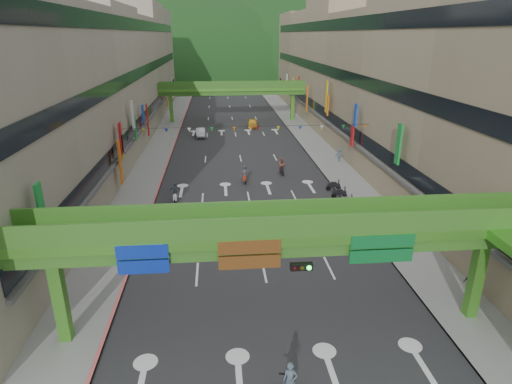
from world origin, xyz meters
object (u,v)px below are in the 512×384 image
object	(u,v)px
overpass_near	(298,248)
car_yellow	(253,123)
pedestrian_red	(393,208)
scooter_rider_mid	(282,166)
car_silver	(201,133)

from	to	relation	value
overpass_near	car_yellow	size ratio (longest dim) A/B	6.69
overpass_near	car_yellow	bearing A→B (deg)	87.61
pedestrian_red	scooter_rider_mid	bearing A→B (deg)	98.89
scooter_rider_mid	car_silver	world-z (taller)	scooter_rider_mid
scooter_rider_mid	pedestrian_red	xyz separation A→B (m)	(7.91, -12.63, -0.28)
car_yellow	pedestrian_red	bearing A→B (deg)	-73.10
scooter_rider_mid	pedestrian_red	world-z (taller)	scooter_rider_mid
overpass_near	car_silver	bearing A→B (deg)	97.70
car_silver	car_yellow	bearing A→B (deg)	33.23
overpass_near	pedestrian_red	world-z (taller)	overpass_near
scooter_rider_mid	pedestrian_red	size ratio (longest dim) A/B	1.34
scooter_rider_mid	car_silver	distance (m)	22.31
overpass_near	car_silver	world-z (taller)	overpass_near
pedestrian_red	overpass_near	bearing A→B (deg)	-150.39
scooter_rider_mid	car_yellow	world-z (taller)	scooter_rider_mid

